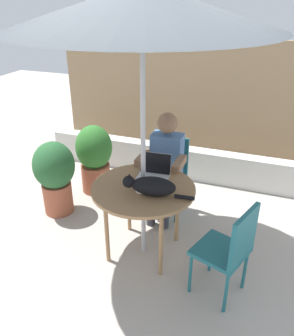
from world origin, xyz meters
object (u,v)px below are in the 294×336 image
object	(u,v)px
person_seated	(165,162)
cat	(151,186)
patio_table	(143,193)
patio_umbrella	(142,7)
chair_empty	(231,247)
potted_plant_by_chair	(55,174)
chair_occupied	(169,169)
laptop	(154,170)
potted_plant_near_fence	(94,156)

from	to	relation	value
person_seated	cat	distance (m)	0.79
patio_table	patio_umbrella	distance (m)	1.59
patio_table	chair_empty	bearing A→B (deg)	-19.46
cat	potted_plant_by_chair	xyz separation A→B (m)	(-1.31, 0.42, -0.32)
chair_occupied	chair_empty	xyz separation A→B (m)	(0.87, -1.13, 0.00)
chair_occupied	potted_plant_by_chair	world-z (taller)	chair_occupied
chair_empty	potted_plant_by_chair	xyz separation A→B (m)	(-2.07, 0.62, -0.02)
person_seated	cat	xyz separation A→B (m)	(0.11, -0.77, 0.13)
person_seated	potted_plant_by_chair	world-z (taller)	person_seated
chair_empty	cat	xyz separation A→B (m)	(-0.76, 0.21, 0.30)
patio_umbrella	person_seated	distance (m)	1.71
laptop	potted_plant_near_fence	size ratio (longest dim) A/B	0.36
chair_empty	patio_table	bearing A→B (deg)	160.54
patio_table	person_seated	world-z (taller)	person_seated
patio_table	potted_plant_near_fence	bearing A→B (deg)	137.79
chair_occupied	chair_empty	world-z (taller)	same
chair_occupied	chair_empty	bearing A→B (deg)	-52.46
person_seated	laptop	distance (m)	0.44
person_seated	chair_occupied	bearing A→B (deg)	90.00
person_seated	potted_plant_near_fence	world-z (taller)	person_seated
potted_plant_near_fence	potted_plant_by_chair	size ratio (longest dim) A/B	1.01
patio_table	chair_empty	size ratio (longest dim) A/B	1.09
patio_table	chair_occupied	size ratio (longest dim) A/B	1.09
patio_table	chair_occupied	bearing A→B (deg)	90.00
patio_umbrella	chair_empty	distance (m)	1.97
cat	chair_empty	bearing A→B (deg)	-15.29
patio_table	chair_occupied	distance (m)	0.84
patio_umbrella	potted_plant_near_fence	bearing A→B (deg)	137.79
person_seated	laptop	size ratio (longest dim) A/B	3.86
patio_table	potted_plant_by_chair	bearing A→B (deg)	165.24
chair_occupied	chair_empty	size ratio (longest dim) A/B	1.00
potted_plant_near_fence	laptop	bearing A→B (deg)	-33.18
chair_occupied	person_seated	bearing A→B (deg)	-90.00
chair_empty	cat	size ratio (longest dim) A/B	1.37
cat	patio_table	bearing A→B (deg)	137.58
chair_occupied	potted_plant_near_fence	xyz separation A→B (m)	(-1.01, 0.09, -0.04)
person_seated	potted_plant_by_chair	distance (m)	1.27
chair_occupied	patio_umbrella	bearing A→B (deg)	-90.00
laptop	cat	xyz separation A→B (m)	(0.09, -0.34, 0.02)
chair_occupied	cat	xyz separation A→B (m)	(0.11, -0.92, 0.30)
laptop	cat	distance (m)	0.35
chair_empty	person_seated	world-z (taller)	person_seated
patio_umbrella	person_seated	xyz separation A→B (m)	(0.00, 0.67, -1.57)
patio_umbrella	cat	bearing A→B (deg)	-42.42
person_seated	chair_empty	bearing A→B (deg)	-48.24
chair_empty	chair_occupied	bearing A→B (deg)	127.54
potted_plant_by_chair	person_seated	bearing A→B (deg)	16.27
cat	potted_plant_by_chair	bearing A→B (deg)	162.39
chair_occupied	person_seated	distance (m)	0.23
chair_empty	laptop	xyz separation A→B (m)	(-0.85, 0.55, 0.28)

